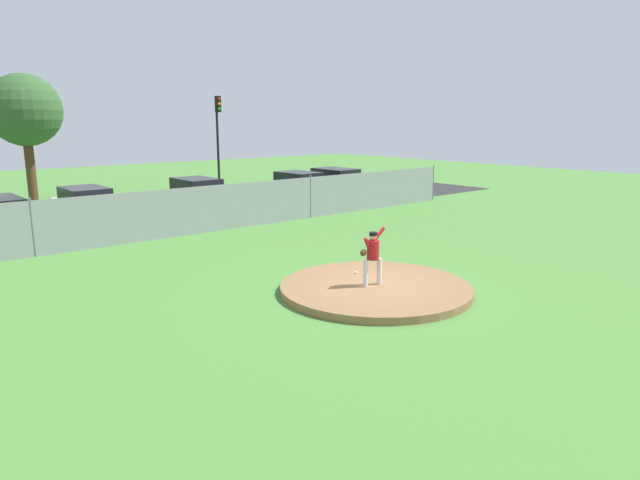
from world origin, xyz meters
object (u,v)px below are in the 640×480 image
pitcher_youth (373,253)px  parked_car_burgundy (335,183)px  parked_car_white (86,208)px  traffic_cone_orange (216,197)px  parked_car_silver (197,198)px  baseball (356,272)px  traffic_light_far (218,130)px  parked_car_teal (298,187)px

pitcher_youth → parked_car_burgundy: size_ratio=0.33×
parked_car_white → traffic_cone_orange: parked_car_white is taller
parked_car_silver → baseball: bearing=-98.3°
baseball → parked_car_white: (-3.08, 13.43, 0.56)m
pitcher_youth → parked_car_burgundy: bearing=51.4°
parked_car_white → parked_car_burgundy: (14.44, 0.27, -0.01)m
parked_car_silver → parked_car_burgundy: parked_car_silver is taller
traffic_light_far → parked_car_silver: bearing=-130.0°
pitcher_youth → traffic_light_far: 20.14m
parked_car_teal → parked_car_silver: bearing=-175.3°
parked_car_white → traffic_cone_orange: (7.79, 2.66, -0.54)m
parked_car_silver → traffic_cone_orange: bearing=48.2°
pitcher_youth → baseball: bearing=67.3°
parked_car_silver → traffic_cone_orange: size_ratio=7.75×
pitcher_youth → parked_car_teal: (8.87, 14.59, -0.30)m
parked_car_silver → parked_car_burgundy: (9.46, 0.75, -0.04)m
parked_car_silver → traffic_light_far: 7.01m
parked_car_silver → parked_car_burgundy: bearing=4.5°
parked_car_white → traffic_light_far: 10.49m
parked_car_teal → parked_car_white: bearing=-179.7°
pitcher_youth → parked_car_teal: 17.07m
parked_car_teal → baseball: bearing=-121.9°
parked_car_teal → parked_car_burgundy: parked_car_burgundy is taller
parked_car_teal → parked_car_silver: (-6.50, -0.53, 0.05)m
traffic_cone_orange → traffic_light_far: 4.18m
parked_car_teal → parked_car_burgundy: 2.96m
parked_car_silver → traffic_light_far: traffic_light_far is taller
traffic_cone_orange → baseball: bearing=-106.3°
parked_car_white → baseball: bearing=-77.1°
parked_car_white → parked_car_silver: parked_car_silver is taller
parked_car_silver → traffic_cone_orange: parked_car_silver is taller
traffic_cone_orange → parked_car_burgundy: bearing=-19.8°
pitcher_youth → parked_car_burgundy: 18.95m
traffic_light_far → parked_car_burgundy: bearing=-37.1°
baseball → parked_car_silver: size_ratio=0.02×
parked_car_white → traffic_light_far: size_ratio=0.74×
pitcher_youth → parked_car_teal: bearing=58.7°
pitcher_youth → parked_car_white: (-2.62, 14.53, -0.28)m
parked_car_teal → traffic_light_far: (-2.45, 4.30, 3.10)m
parked_car_white → parked_car_burgundy: size_ratio=0.90×
parked_car_teal → traffic_cone_orange: size_ratio=8.02×
baseball → pitcher_youth: bearing=-112.7°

